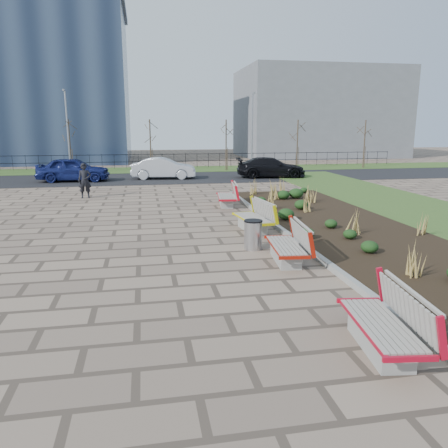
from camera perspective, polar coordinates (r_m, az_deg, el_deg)
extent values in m
plane|color=#826D5A|center=(9.17, -5.92, -9.94)|extent=(120.00, 120.00, 0.00)
cube|color=black|center=(15.49, 16.15, -0.78)|extent=(4.50, 18.00, 0.10)
cube|color=gray|center=(14.60, 7.94, -1.09)|extent=(0.16, 18.00, 0.15)
cube|color=#33511E|center=(36.62, -9.51, 7.00)|extent=(80.00, 5.00, 0.04)
cube|color=black|center=(30.66, -9.28, 5.92)|extent=(80.00, 7.00, 0.02)
cylinder|color=#B2B2B7|center=(12.71, 3.82, -1.45)|extent=(0.52, 0.52, 0.84)
imported|color=black|center=(22.90, -17.73, 5.41)|extent=(0.66, 0.47, 1.73)
imported|color=navy|center=(30.06, -19.09, 6.76)|extent=(4.63, 2.07, 1.55)
imported|color=#B4B6BC|center=(30.16, -7.90, 7.23)|extent=(4.45, 1.96, 1.42)
imported|color=black|center=(30.84, 6.13, 7.36)|extent=(4.99, 2.52, 1.39)
cube|color=slate|center=(54.52, 12.14, 13.93)|extent=(18.00, 12.00, 10.00)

